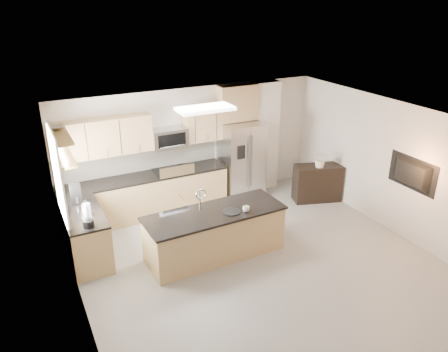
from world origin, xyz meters
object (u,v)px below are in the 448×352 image
credenza (317,183)px  coffee_maker (76,194)px  refrigerator (241,161)px  blender (87,217)px  cup (246,209)px  television (409,174)px  range (173,190)px  bowl (56,127)px  microwave (169,138)px  island (215,233)px  kettle (86,209)px  platter (231,212)px  flower_vase (321,154)px

credenza → coffee_maker: coffee_maker is taller
refrigerator → blender: size_ratio=4.25×
cup → television: television is taller
cup → range: bearing=103.2°
range → blender: blender is taller
bowl → blender: bearing=-79.6°
microwave → blender: bearing=-139.5°
refrigerator → blender: bearing=-156.8°
refrigerator → cup: size_ratio=14.14×
microwave → refrigerator: bearing=-5.9°
range → microwave: microwave is taller
microwave → refrigerator: size_ratio=0.43×
island → coffee_maker: (-2.12, 1.39, 0.65)m
range → bowl: bowl is taller
blender → coffee_maker: blender is taller
refrigerator → bowl: bearing=-170.5°
island → blender: bearing=168.1°
microwave → credenza: 3.54m
microwave → bowl: size_ratio=2.07×
microwave → coffee_maker: 2.30m
kettle → microwave: bearing=33.8°
refrigerator → kettle: 3.87m
coffee_maker → television: bearing=-23.8°
refrigerator → bowl: 4.24m
platter → flower_vase: 3.00m
television → microwave: bearing=47.2°
blender → flower_vase: 5.19m
blender → cup: bearing=-13.3°
credenza → microwave: bearing=177.7°
refrigerator → island: (-1.63, -1.99, -0.45)m
credenza → flower_vase: 0.73m
cup → television: (2.98, -0.85, 0.42)m
blender → bowl: (-0.18, 0.95, 1.28)m
blender → kettle: size_ratio=1.46×
cup → television: size_ratio=0.12×
platter → blender: size_ratio=0.79×
range → bowl: (-2.25, -0.70, 1.91)m
microwave → flower_vase: 3.36m
flower_vase → television: television is taller
television → blender: bearing=75.2°
platter → flower_vase: bearing=20.9°
kettle → coffee_maker: bearing=96.9°
coffee_maker → flower_vase: (5.18, -0.46, 0.06)m
range → credenza: size_ratio=1.07×
credenza → kettle: bearing=-159.8°
credenza → platter: platter is taller
cup → platter: bearing=158.0°
range → cup: range is taller
cup → flower_vase: bearing=24.5°
refrigerator → island: size_ratio=0.70×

